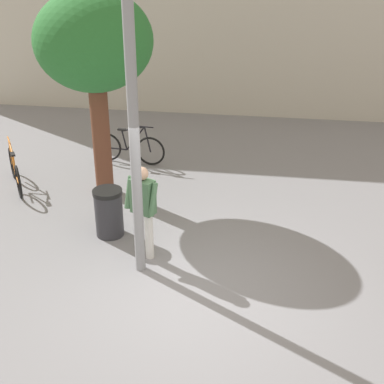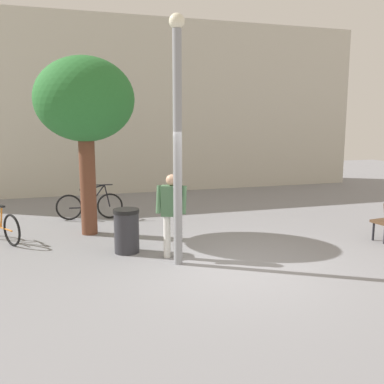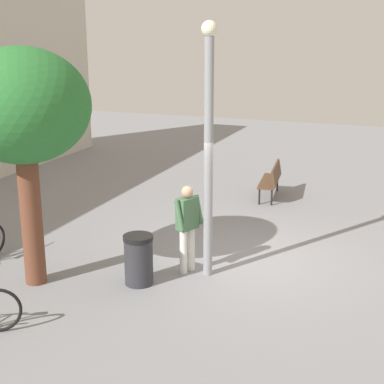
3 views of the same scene
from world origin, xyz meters
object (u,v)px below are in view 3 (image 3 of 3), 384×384
(lamppost, at_px, (209,142))
(plaza_tree, at_px, (23,109))
(trash_bin, at_px, (139,259))
(park_bench, at_px, (272,178))
(person_by_lamppost, at_px, (187,223))

(lamppost, height_order, plaza_tree, lamppost)
(plaza_tree, bearing_deg, trash_bin, -70.30)
(lamppost, distance_m, trash_bin, 2.42)
(lamppost, height_order, park_bench, lamppost)
(park_bench, distance_m, plaza_tree, 7.81)
(lamppost, height_order, trash_bin, lamppost)
(person_by_lamppost, height_order, plaza_tree, plaza_tree)
(person_by_lamppost, bearing_deg, park_bench, -3.04)
(lamppost, bearing_deg, person_by_lamppost, 92.42)
(plaza_tree, bearing_deg, lamppost, -62.35)
(lamppost, xyz_separation_m, plaza_tree, (-1.45, 2.77, 0.62))
(lamppost, relative_size, plaza_tree, 1.10)
(lamppost, distance_m, plaza_tree, 3.18)
(person_by_lamppost, xyz_separation_m, trash_bin, (-0.80, 0.61, -0.51))
(person_by_lamppost, distance_m, park_bench, 5.47)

